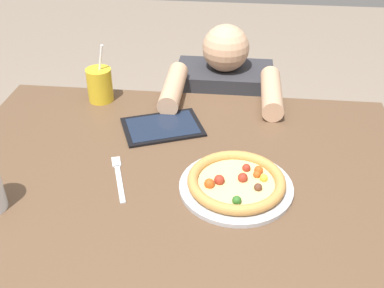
% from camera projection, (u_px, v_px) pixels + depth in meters
% --- Properties ---
extents(dining_table, '(1.29, 0.91, 0.75)m').
position_uv_depth(dining_table, '(178.00, 199.00, 1.34)').
color(dining_table, brown).
rests_on(dining_table, ground).
extents(pizza_near, '(0.30, 0.30, 0.04)m').
position_uv_depth(pizza_near, '(236.00, 183.00, 1.21)').
color(pizza_near, '#B7B7BC').
rests_on(pizza_near, dining_table).
extents(drink_cup_colored, '(0.09, 0.09, 0.20)m').
position_uv_depth(drink_cup_colored, '(100.00, 85.00, 1.59)').
color(drink_cup_colored, gold).
rests_on(drink_cup_colored, dining_table).
extents(fork, '(0.08, 0.20, 0.00)m').
position_uv_depth(fork, '(119.00, 176.00, 1.26)').
color(fork, silver).
rests_on(fork, dining_table).
extents(tablet, '(0.29, 0.25, 0.01)m').
position_uv_depth(tablet, '(162.00, 127.00, 1.46)').
color(tablet, black).
rests_on(tablet, dining_table).
extents(diner_seated, '(0.41, 0.52, 0.93)m').
position_uv_depth(diner_seated, '(222.00, 142.00, 1.99)').
color(diner_seated, '#333847').
rests_on(diner_seated, ground).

